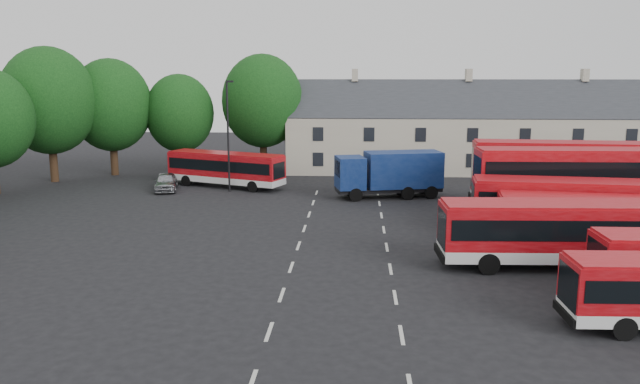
{
  "coord_description": "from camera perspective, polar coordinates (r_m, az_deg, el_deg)",
  "views": [
    {
      "loc": [
        3.24,
        -32.07,
        9.65
      ],
      "look_at": [
        0.94,
        6.85,
        2.2
      ],
      "focal_mm": 35.0,
      "sensor_mm": 36.0,
      "label": 1
    }
  ],
  "objects": [
    {
      "name": "bus_dd_south",
      "position": [
        44.14,
        21.59,
        1.05
      ],
      "size": [
        11.79,
        3.0,
        4.81
      ],
      "rotation": [
        0.0,
        0.0,
        0.02
      ],
      "color": "silver",
      "rests_on": "ground"
    },
    {
      "name": "bus_north",
      "position": [
        53.99,
        -8.63,
        2.32
      ],
      "size": [
        10.62,
        6.16,
        2.97
      ],
      "rotation": [
        0.0,
        0.0,
        -0.39
      ],
      "color": "silver",
      "rests_on": "ground"
    },
    {
      "name": "bus_row_e",
      "position": [
        40.21,
        22.37,
        -0.9
      ],
      "size": [
        12.29,
        4.09,
        3.41
      ],
      "rotation": [
        0.0,
        0.0,
        -0.11
      ],
      "color": "silver",
      "rests_on": "ground"
    },
    {
      "name": "lamppost",
      "position": [
        51.4,
        -8.39,
        5.34
      ],
      "size": [
        0.63,
        0.28,
        9.07
      ],
      "rotation": [
        0.0,
        0.0,
        -0.1
      ],
      "color": "black",
      "rests_on": "ground"
    },
    {
      "name": "bus_row_c",
      "position": [
        33.38,
        21.13,
        -3.15
      ],
      "size": [
        11.92,
        3.16,
        3.35
      ],
      "rotation": [
        0.0,
        0.0,
        0.04
      ],
      "color": "silver",
      "rests_on": "ground"
    },
    {
      "name": "lane_markings",
      "position": [
        35.41,
        2.07,
        -4.99
      ],
      "size": [
        5.15,
        33.8,
        0.01
      ],
      "color": "beige",
      "rests_on": "ground"
    },
    {
      "name": "box_truck",
      "position": [
        49.21,
        6.44,
        1.83
      ],
      "size": [
        8.58,
        4.3,
        3.59
      ],
      "rotation": [
        0.0,
        0.0,
        0.22
      ],
      "color": "black",
      "rests_on": "ground"
    },
    {
      "name": "terrace_houses",
      "position": [
        63.26,
        13.22,
        5.28
      ],
      "size": [
        35.7,
        7.13,
        10.06
      ],
      "color": "beige",
      "rests_on": "ground"
    },
    {
      "name": "silver_car",
      "position": [
        53.5,
        -13.91,
        0.92
      ],
      "size": [
        2.73,
        4.65,
        1.49
      ],
      "primitive_type": "imported",
      "rotation": [
        0.0,
        0.0,
        0.24
      ],
      "color": "#9C9EA3",
      "rests_on": "ground"
    },
    {
      "name": "treeline",
      "position": [
        56.82,
        -21.76,
        7.06
      ],
      "size": [
        29.92,
        32.59,
        12.01
      ],
      "color": "black",
      "rests_on": "ground"
    },
    {
      "name": "bus_dd_north",
      "position": [
        47.46,
        21.01,
        1.78
      ],
      "size": [
        12.12,
        3.67,
        4.9
      ],
      "rotation": [
        0.0,
        0.0,
        -0.08
      ],
      "color": "silver",
      "rests_on": "ground"
    },
    {
      "name": "bus_row_d",
      "position": [
        37.74,
        23.96,
        -2.15
      ],
      "size": [
        10.76,
        3.74,
        2.98
      ],
      "rotation": [
        0.0,
        0.0,
        -0.13
      ],
      "color": "silver",
      "rests_on": "ground"
    },
    {
      "name": "ground",
      "position": [
        33.64,
        -2.3,
        -5.86
      ],
      "size": [
        140.0,
        140.0,
        0.0
      ],
      "primitive_type": "plane",
      "color": "black",
      "rests_on": "ground"
    }
  ]
}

